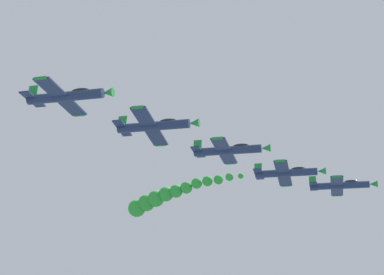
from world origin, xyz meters
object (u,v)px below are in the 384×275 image
(airplane_lead, at_px, (341,185))
(airplane_right_inner, at_px, (229,150))
(airplane_right_outer, at_px, (67,96))
(airplane_left_inner, at_px, (287,173))
(airplane_left_outer, at_px, (155,126))

(airplane_lead, height_order, airplane_right_inner, airplane_right_inner)
(airplane_lead, relative_size, airplane_right_outer, 1.00)
(airplane_left_inner, height_order, airplane_right_inner, airplane_right_inner)
(airplane_left_outer, bearing_deg, airplane_lead, 141.90)
(airplane_lead, xyz_separation_m, airplane_right_outer, (35.87, -29.33, 4.80))
(airplane_right_inner, relative_size, airplane_right_outer, 1.00)
(airplane_lead, xyz_separation_m, airplane_left_outer, (27.73, -21.75, 3.22))
(airplane_left_inner, relative_size, airplane_right_outer, 1.00)
(airplane_left_outer, bearing_deg, airplane_right_inner, 140.88)
(airplane_right_inner, bearing_deg, airplane_left_inner, 146.56)
(airplane_left_inner, xyz_separation_m, airplane_right_outer, (27.43, -21.70, 4.10))
(airplane_left_inner, distance_m, airplane_right_inner, 12.36)
(airplane_right_inner, relative_size, airplane_left_outer, 1.00)
(airplane_lead, relative_size, airplane_left_outer, 1.00)
(airplane_right_inner, height_order, airplane_left_outer, airplane_left_outer)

